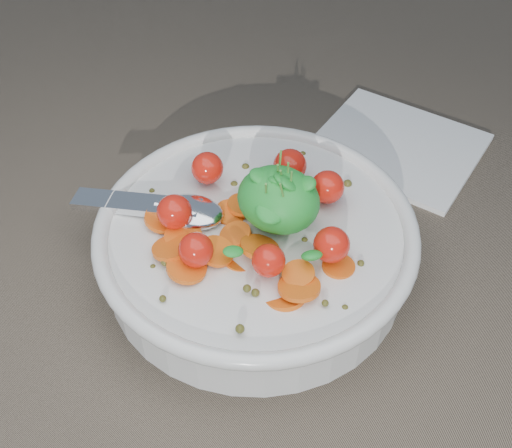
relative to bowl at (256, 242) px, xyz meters
The scene contains 3 objects.
ground 0.04m from the bowl, ahead, with size 6.00×6.00×0.00m, color #776855.
bowl is the anchor object (origin of this frame).
napkin 0.23m from the bowl, 78.67° to the left, with size 0.17×0.15×0.01m, color white.
Camera 1 is at (0.17, -0.33, 0.45)m, focal length 45.00 mm.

